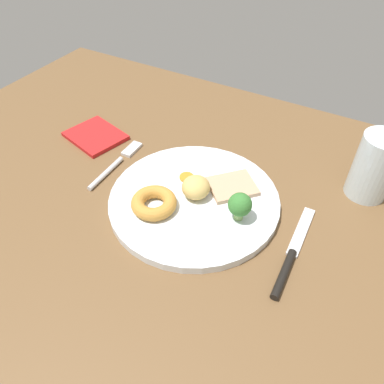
{
  "coord_description": "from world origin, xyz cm",
  "views": [
    {
      "loc": [
        21.39,
        -35.85,
        47.96
      ],
      "look_at": [
        -0.4,
        2.6,
        6.0
      ],
      "focal_mm": 35.04,
      "sensor_mm": 36.0,
      "label": 1
    }
  ],
  "objects": [
    {
      "name": "roast_potato_left",
      "position": [
        -0.22,
        3.17,
        6.77
      ],
      "size": [
        6.34,
        6.41,
        3.54
      ],
      "primitive_type": "ellipsoid",
      "rotation": [
        0.0,
        0.0,
        0.49
      ],
      "color": "#D8B260",
      "rests_on": "dinner_plate"
    },
    {
      "name": "yorkshire_pudding",
      "position": [
        -4.37,
        -2.59,
        6.07
      ],
      "size": [
        7.28,
        7.28,
        2.14
      ],
      "primitive_type": "torus",
      "color": "#C68938",
      "rests_on": "dinner_plate"
    },
    {
      "name": "broccoli_floret",
      "position": [
        8.23,
        1.98,
        7.83
      ],
      "size": [
        3.69,
        3.69,
        4.8
      ],
      "color": "#8CB766",
      "rests_on": "dinner_plate"
    },
    {
      "name": "dinner_plate",
      "position": [
        -0.4,
        2.6,
        4.3
      ],
      "size": [
        28.06,
        28.06,
        1.4
      ],
      "primitive_type": "cylinder",
      "color": "white",
      "rests_on": "dining_table"
    },
    {
      "name": "meat_slice_main",
      "position": [
        4.5,
        7.7,
        5.4
      ],
      "size": [
        9.76,
        9.81,
        0.8
      ],
      "primitive_type": "cube",
      "rotation": [
        0.0,
        0.0,
        3.95
      ],
      "color": "tan",
      "rests_on": "dinner_plate"
    },
    {
      "name": "folded_napkin",
      "position": [
        -26.64,
        9.17,
        4.0
      ],
      "size": [
        12.92,
        11.5,
        0.8
      ],
      "primitive_type": "cube",
      "rotation": [
        0.0,
        0.0,
        -0.26
      ],
      "color": "red",
      "rests_on": "dining_table"
    },
    {
      "name": "knife",
      "position": [
        17.68,
        -0.44,
        4.05
      ],
      "size": [
        2.1,
        18.54,
        1.2
      ],
      "rotation": [
        0.0,
        0.0,
        1.61
      ],
      "color": "black",
      "rests_on": "dining_table"
    },
    {
      "name": "fork",
      "position": [
        -17.48,
        4.45,
        3.99
      ],
      "size": [
        2.15,
        15.29,
        0.9
      ],
      "rotation": [
        0.0,
        0.0,
        1.6
      ],
      "color": "silver",
      "rests_on": "dining_table"
    },
    {
      "name": "dining_table",
      "position": [
        0.0,
        0.0,
        1.8
      ],
      "size": [
        120.0,
        84.0,
        3.6
      ],
      "primitive_type": "cube",
      "color": "brown",
      "rests_on": "ground"
    },
    {
      "name": "carrot_coin_front",
      "position": [
        -3.45,
        6.11,
        5.2
      ],
      "size": [
        2.5,
        2.5,
        0.41
      ],
      "primitive_type": "cylinder",
      "color": "orange",
      "rests_on": "dinner_plate"
    },
    {
      "name": "water_glass",
      "position": [
        24.1,
        19.3,
        9.29
      ],
      "size": [
        6.8,
        6.8,
        11.38
      ],
      "primitive_type": "cylinder",
      "color": "silver",
      "rests_on": "dining_table"
    }
  ]
}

